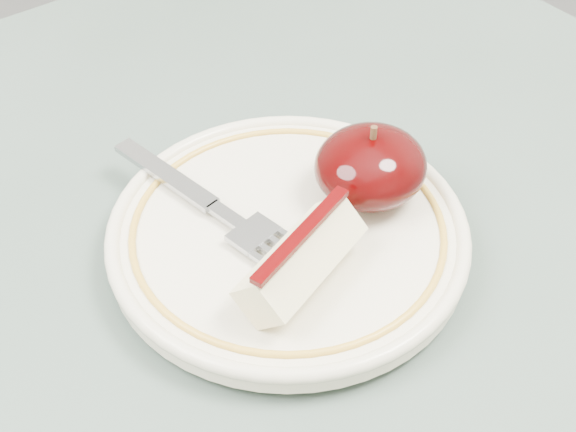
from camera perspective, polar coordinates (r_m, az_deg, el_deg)
plate at (r=0.47m, az=0.00°, el=-1.24°), size 0.21×0.21×0.02m
apple_half at (r=0.47m, az=5.89°, el=3.55°), size 0.07×0.06×0.05m
apple_wedge at (r=0.42m, az=0.95°, el=-3.05°), size 0.09×0.06×0.04m
fork at (r=0.47m, az=-5.30°, el=0.64°), size 0.05×0.16×0.00m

